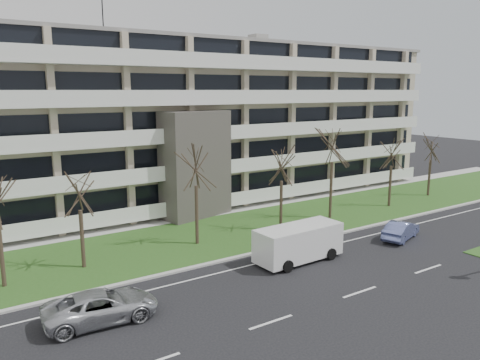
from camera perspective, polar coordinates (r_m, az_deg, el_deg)
ground at (r=26.68m, az=14.39°, el=-13.10°), size 160.00×160.00×0.00m
grass_verge at (r=36.03m, az=-1.16°, el=-6.31°), size 90.00×10.00×0.06m
curb at (r=32.12m, az=3.68°, el=-8.46°), size 90.00×0.35×0.12m
sidewalk at (r=40.59m, az=-5.33°, el=-4.36°), size 90.00×2.00×0.08m
lane_edge_line at (r=31.03m, az=5.37°, el=-9.30°), size 90.00×0.12×0.01m
apartment_building at (r=45.40m, az=-9.62°, el=6.87°), size 60.50×15.10×18.75m
silver_pickup at (r=23.61m, az=-16.55°, el=-14.54°), size 5.47×2.85×1.47m
blue_sedan at (r=36.17m, az=19.02°, el=-5.79°), size 4.34×2.65×1.35m
white_van at (r=30.09m, az=7.27°, el=-7.26°), size 5.93×2.57×2.27m
tree_2 at (r=29.29m, az=-19.05°, el=-0.86°), size 3.24×3.24×6.48m
tree_3 at (r=32.07m, az=-5.41°, el=2.15°), size 3.76×3.76×7.51m
tree_4 at (r=35.46m, az=5.12°, el=2.28°), size 3.48×3.48×6.95m
tree_5 at (r=39.32m, az=11.24°, el=4.83°), size 4.29×4.29×8.57m
tree_6 at (r=45.02m, az=18.07°, el=3.50°), size 3.42×3.42×6.83m
tree_7 at (r=51.04m, az=22.33°, el=3.89°), size 3.33×3.33×6.66m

